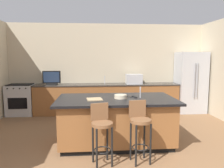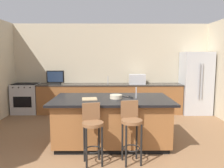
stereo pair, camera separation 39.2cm
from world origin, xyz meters
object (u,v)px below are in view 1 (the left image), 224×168
at_px(range_oven, 21,100).
at_px(tv_remote, 135,97).
at_px(bar_stool_left, 102,129).
at_px(cell_phone, 129,96).
at_px(kitchen_island, 116,120).
at_px(refrigerator, 190,82).
at_px(cutting_board, 94,99).
at_px(tv_monitor, 52,78).
at_px(fruit_bowl, 121,97).
at_px(bar_stool_right, 140,126).
at_px(microwave, 134,79).

distance_m(range_oven, tv_remote, 3.82).
distance_m(bar_stool_left, cell_phone, 1.19).
relative_size(kitchen_island, refrigerator, 1.23).
height_order(cell_phone, cutting_board, cutting_board).
bearing_deg(tv_monitor, cell_phone, -48.34).
distance_m(range_oven, fruit_bowl, 3.66).
bearing_deg(range_oven, refrigerator, -0.56).
xyz_separation_m(range_oven, cell_phone, (2.89, -2.25, 0.46)).
relative_size(range_oven, bar_stool_right, 0.91).
relative_size(cell_phone, tv_remote, 0.88).
bearing_deg(tv_monitor, kitchen_island, -54.64).
height_order(range_oven, bar_stool_right, bar_stool_right).
bearing_deg(tv_monitor, range_oven, 176.87).
height_order(tv_monitor, cutting_board, tv_monitor).
relative_size(bar_stool_left, fruit_bowl, 4.09).
height_order(refrigerator, bar_stool_right, refrigerator).
xyz_separation_m(bar_stool_left, tv_remote, (0.70, 0.90, 0.34)).
distance_m(microwave, tv_monitor, 2.47).
relative_size(refrigerator, cutting_board, 6.63).
bearing_deg(fruit_bowl, kitchen_island, 161.60).
bearing_deg(cell_phone, bar_stool_left, -153.06).
bearing_deg(range_oven, kitchen_island, -42.81).
distance_m(kitchen_island, tv_remote, 0.60).
distance_m(kitchen_island, range_oven, 3.55).
distance_m(tv_monitor, bar_stool_right, 3.76).
bearing_deg(cutting_board, tv_remote, 13.52).
distance_m(refrigerator, fruit_bowl, 3.45).
relative_size(refrigerator, bar_stool_right, 1.85).
distance_m(refrigerator, tv_monitor, 4.25).
height_order(bar_stool_right, fruit_bowl, bar_stool_right).
bearing_deg(cell_phone, bar_stool_right, -120.14).
xyz_separation_m(tv_monitor, cell_phone, (1.96, -2.20, -0.17)).
xyz_separation_m(kitchen_island, bar_stool_left, (-0.31, -0.82, 0.12)).
bearing_deg(fruit_bowl, tv_remote, 19.74).
height_order(refrigerator, cell_phone, refrigerator).
height_order(kitchen_island, bar_stool_right, bar_stool_right).
bearing_deg(microwave, cutting_board, -115.69).
bearing_deg(bar_stool_right, cutting_board, 126.51).
distance_m(fruit_bowl, tv_remote, 0.32).
bearing_deg(bar_stool_left, cutting_board, 84.49).
height_order(tv_remote, cutting_board, tv_remote).
distance_m(microwave, tv_remote, 2.37).
bearing_deg(kitchen_island, bar_stool_right, -68.75).
bearing_deg(tv_monitor, bar_stool_left, -66.83).
xyz_separation_m(microwave, bar_stool_right, (-0.48, -3.21, -0.44)).
bearing_deg(kitchen_island, refrigerator, 42.54).
bearing_deg(range_oven, fruit_bowl, -42.22).
xyz_separation_m(tv_monitor, bar_stool_right, (1.98, -3.15, -0.48)).
distance_m(bar_stool_left, cutting_board, 0.79).
xyz_separation_m(tv_monitor, cutting_board, (1.25, -2.47, -0.16)).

